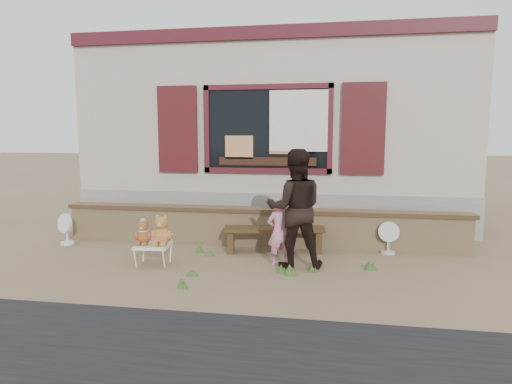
% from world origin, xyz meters
% --- Properties ---
extents(ground, '(80.00, 80.00, 0.00)m').
position_xyz_m(ground, '(0.00, 0.00, 0.00)').
color(ground, brown).
rests_on(ground, ground).
extents(shopfront, '(8.04, 5.13, 4.00)m').
position_xyz_m(shopfront, '(0.00, 4.49, 2.00)').
color(shopfront, '#A19482').
rests_on(shopfront, ground).
extents(brick_wall, '(7.10, 0.36, 0.67)m').
position_xyz_m(brick_wall, '(0.00, 1.00, 0.34)').
color(brick_wall, tan).
rests_on(brick_wall, ground).
extents(bench, '(1.68, 0.61, 0.42)m').
position_xyz_m(bench, '(0.31, 0.58, 0.31)').
color(bench, '#342512').
rests_on(bench, ground).
extents(folding_chair, '(0.54, 0.49, 0.31)m').
position_xyz_m(folding_chair, '(-1.40, -0.38, 0.28)').
color(folding_chair, silver).
rests_on(folding_chair, ground).
extents(teddy_bear_left, '(0.30, 0.27, 0.38)m').
position_xyz_m(teddy_bear_left, '(-1.54, -0.40, 0.50)').
color(teddy_bear_left, brown).
rests_on(teddy_bear_left, folding_chair).
extents(teddy_bear_right, '(0.36, 0.32, 0.45)m').
position_xyz_m(teddy_bear_right, '(-1.26, -0.37, 0.53)').
color(teddy_bear_right, olive).
rests_on(teddy_bear_right, folding_chair).
extents(child, '(0.44, 0.38, 1.02)m').
position_xyz_m(child, '(0.47, -0.11, 0.51)').
color(child, pink).
rests_on(child, ground).
extents(adult, '(0.93, 0.77, 1.73)m').
position_xyz_m(adult, '(0.70, -0.14, 0.87)').
color(adult, black).
rests_on(adult, ground).
extents(fan_left, '(0.36, 0.24, 0.56)m').
position_xyz_m(fan_left, '(-3.40, 0.52, 0.28)').
color(fan_left, silver).
rests_on(fan_left, ground).
extents(fan_right, '(0.34, 0.23, 0.54)m').
position_xyz_m(fan_right, '(2.16, 0.80, 0.27)').
color(fan_right, silver).
rests_on(fan_right, ground).
extents(grass_tufts, '(3.70, 1.84, 0.15)m').
position_xyz_m(grass_tufts, '(0.13, -0.31, 0.06)').
color(grass_tufts, '#395221').
rests_on(grass_tufts, ground).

